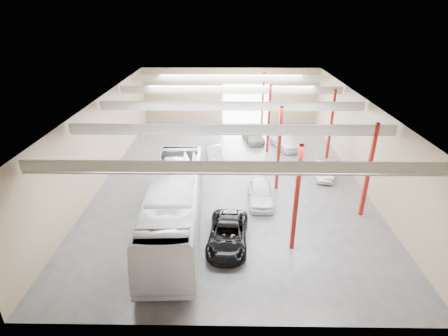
{
  "coord_description": "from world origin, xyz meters",
  "views": [
    {
      "loc": [
        -0.22,
        -27.95,
        13.91
      ],
      "look_at": [
        -0.57,
        -2.82,
        2.2
      ],
      "focal_mm": 28.0,
      "sensor_mm": 36.0,
      "label": 1
    }
  ],
  "objects_px": {
    "black_sedan": "(228,234)",
    "car_row_b": "(214,153)",
    "coach_bus": "(175,204)",
    "car_row_c": "(253,135)",
    "car_right_far": "(284,141)",
    "car_row_a": "(260,193)",
    "car_right_near": "(324,170)"
  },
  "relations": [
    {
      "from": "coach_bus",
      "to": "car_row_c",
      "type": "xyz_separation_m",
      "value": [
        6.26,
        17.25,
        -1.26
      ]
    },
    {
      "from": "coach_bus",
      "to": "car_row_b",
      "type": "relative_size",
      "value": 3.41
    },
    {
      "from": "coach_bus",
      "to": "car_right_near",
      "type": "xyz_separation_m",
      "value": [
        12.06,
        8.25,
        -1.26
      ]
    },
    {
      "from": "coach_bus",
      "to": "car_row_b",
      "type": "height_order",
      "value": "coach_bus"
    },
    {
      "from": "coach_bus",
      "to": "black_sedan",
      "type": "height_order",
      "value": "coach_bus"
    },
    {
      "from": "car_row_b",
      "to": "car_row_c",
      "type": "distance_m",
      "value": 6.68
    },
    {
      "from": "black_sedan",
      "to": "car_right_near",
      "type": "distance_m",
      "value": 13.06
    },
    {
      "from": "coach_bus",
      "to": "black_sedan",
      "type": "bearing_deg",
      "value": -27.53
    },
    {
      "from": "car_row_b",
      "to": "car_row_c",
      "type": "height_order",
      "value": "car_row_c"
    },
    {
      "from": "car_row_c",
      "to": "car_right_near",
      "type": "relative_size",
      "value": 1.14
    },
    {
      "from": "car_right_far",
      "to": "car_right_near",
      "type": "bearing_deg",
      "value": -88.64
    },
    {
      "from": "car_row_c",
      "to": "car_row_b",
      "type": "bearing_deg",
      "value": -140.1
    },
    {
      "from": "car_row_a",
      "to": "car_row_b",
      "type": "distance_m",
      "value": 9.21
    },
    {
      "from": "car_row_a",
      "to": "car_right_near",
      "type": "relative_size",
      "value": 1.15
    },
    {
      "from": "black_sedan",
      "to": "car_row_b",
      "type": "distance_m",
      "value": 13.77
    },
    {
      "from": "black_sedan",
      "to": "car_row_b",
      "type": "xyz_separation_m",
      "value": [
        -1.47,
        13.69,
        -0.07
      ]
    },
    {
      "from": "coach_bus",
      "to": "car_right_near",
      "type": "relative_size",
      "value": 3.41
    },
    {
      "from": "coach_bus",
      "to": "car_right_far",
      "type": "bearing_deg",
      "value": 55.37
    },
    {
      "from": "black_sedan",
      "to": "car_row_a",
      "type": "distance_m",
      "value": 5.92
    },
    {
      "from": "car_row_b",
      "to": "coach_bus",
      "type": "bearing_deg",
      "value": -109.19
    },
    {
      "from": "car_right_near",
      "to": "car_right_far",
      "type": "relative_size",
      "value": 0.85
    },
    {
      "from": "car_row_a",
      "to": "car_right_near",
      "type": "height_order",
      "value": "car_row_a"
    },
    {
      "from": "car_row_a",
      "to": "car_row_b",
      "type": "xyz_separation_m",
      "value": [
        -3.96,
        8.32,
        -0.13
      ]
    },
    {
      "from": "car_row_b",
      "to": "black_sedan",
      "type": "bearing_deg",
      "value": -93.33
    },
    {
      "from": "car_row_c",
      "to": "car_right_far",
      "type": "relative_size",
      "value": 0.96
    },
    {
      "from": "car_row_a",
      "to": "car_row_c",
      "type": "distance_m",
      "value": 13.52
    },
    {
      "from": "car_row_c",
      "to": "car_right_near",
      "type": "bearing_deg",
      "value": -68.4
    },
    {
      "from": "black_sedan",
      "to": "car_right_near",
      "type": "bearing_deg",
      "value": 53.03
    },
    {
      "from": "car_row_c",
      "to": "car_row_a",
      "type": "bearing_deg",
      "value": -102.2
    },
    {
      "from": "black_sedan",
      "to": "car_row_a",
      "type": "xyz_separation_m",
      "value": [
        2.49,
        5.37,
        0.06
      ]
    },
    {
      "from": "coach_bus",
      "to": "car_row_a",
      "type": "distance_m",
      "value": 7.18
    },
    {
      "from": "car_row_b",
      "to": "car_row_c",
      "type": "bearing_deg",
      "value": 41.63
    }
  ]
}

